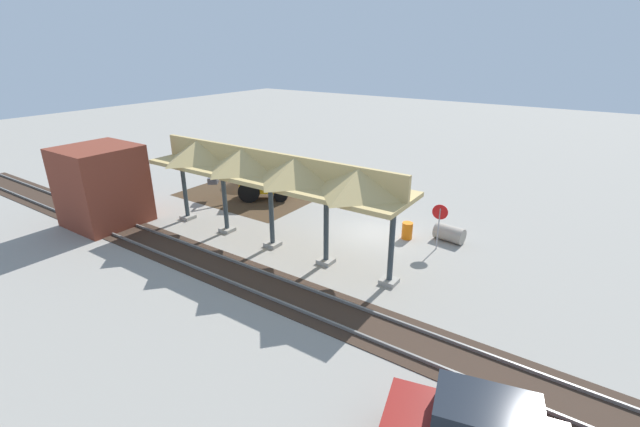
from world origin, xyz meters
name	(u,v)px	position (x,y,z in m)	size (l,w,h in m)	color
ground_plane	(376,233)	(0.00, 0.00, 0.00)	(120.00, 120.00, 0.00)	gray
dirt_work_zone	(253,193)	(10.09, -1.17, 0.00)	(8.85, 7.00, 0.01)	#42301E
platform_canopy	(269,167)	(3.57, 4.42, 4.16)	(14.21, 3.20, 4.90)	#9E998E
rail_tracks	(290,294)	(0.00, 7.57, 0.03)	(60.00, 2.58, 0.15)	slate
stop_sign	(439,217)	(-3.43, 0.06, 1.70)	(0.76, 0.14, 2.36)	gray
backhoe	(262,180)	(8.79, -0.76, 1.26)	(4.91, 4.00, 2.82)	orange
dirt_mound	(241,188)	(11.52, -1.49, 0.00)	(6.01, 6.01, 1.60)	#42301E
concrete_pipe	(449,233)	(-3.63, -1.23, 0.42)	(1.59, 1.02, 0.83)	#9E9384
brick_utility_building	(102,186)	(13.39, 7.37, 2.21)	(3.75, 3.79, 4.41)	brown
traffic_barrel	(407,231)	(-1.70, -0.25, 0.45)	(0.56, 0.56, 0.90)	orange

